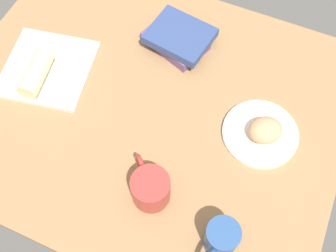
{
  "coord_description": "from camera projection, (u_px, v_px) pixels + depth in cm",
  "views": [
    {
      "loc": [
        29.1,
        -50.79,
        102.31
      ],
      "look_at": [
        9.21,
        -5.41,
        7.0
      ],
      "focal_mm": 43.38,
      "sensor_mm": 36.0,
      "label": 1
    }
  ],
  "objects": [
    {
      "name": "second_mug",
      "position": [
        221.0,
        239.0,
        0.92
      ],
      "size": [
        7.85,
        12.84,
        9.5
      ],
      "color": "#2D518C",
      "rests_on": "dining_table"
    },
    {
      "name": "sauce_cup",
      "position": [
        56.0,
        51.0,
        1.19
      ],
      "size": [
        5.41,
        5.41,
        2.05
      ],
      "color": "silver",
      "rests_on": "square_plate"
    },
    {
      "name": "square_plate",
      "position": [
        48.0,
        69.0,
        1.19
      ],
      "size": [
        28.74,
        28.74,
        1.6
      ],
      "primitive_type": "cube",
      "rotation": [
        0.0,
        0.0,
        0.19
      ],
      "color": "silver",
      "rests_on": "dining_table"
    },
    {
      "name": "book_stack",
      "position": [
        178.0,
        38.0,
        1.21
      ],
      "size": [
        21.82,
        17.56,
        6.02
      ],
      "color": "#6B4C7A",
      "rests_on": "dining_table"
    },
    {
      "name": "breakfast_wrap",
      "position": [
        36.0,
        73.0,
        1.14
      ],
      "size": [
        8.11,
        15.12,
        5.66
      ],
      "primitive_type": "cylinder",
      "rotation": [
        1.57,
        0.0,
        0.18
      ],
      "color": "beige",
      "rests_on": "square_plate"
    },
    {
      "name": "coffee_mug",
      "position": [
        150.0,
        188.0,
        0.98
      ],
      "size": [
        12.14,
        11.95,
        9.28
      ],
      "color": "#B23833",
      "rests_on": "dining_table"
    },
    {
      "name": "round_plate",
      "position": [
        260.0,
        134.0,
        1.09
      ],
      "size": [
        20.41,
        20.41,
        1.4
      ],
      "primitive_type": "cylinder",
      "color": "white",
      "rests_on": "dining_table"
    },
    {
      "name": "dining_table",
      "position": [
        146.0,
        107.0,
        1.16
      ],
      "size": [
        110.0,
        90.0,
        4.0
      ],
      "primitive_type": "cube",
      "color": "#9E754C",
      "rests_on": "ground"
    },
    {
      "name": "scone_pastry",
      "position": [
        265.0,
        130.0,
        1.06
      ],
      "size": [
        11.83,
        11.7,
        5.45
      ],
      "primitive_type": "ellipsoid",
      "rotation": [
        0.0,
        0.0,
        3.85
      ],
      "color": "tan",
      "rests_on": "round_plate"
    }
  ]
}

